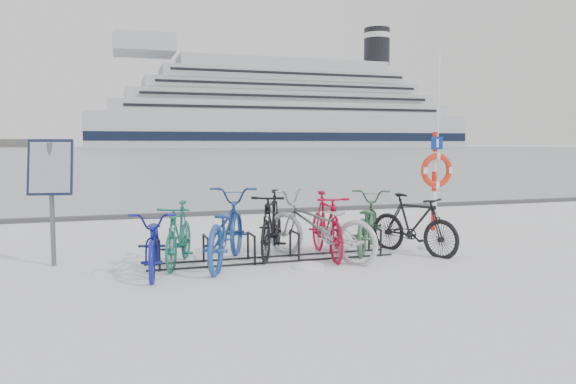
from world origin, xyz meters
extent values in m
plane|color=white|center=(0.00, 0.00, 0.00)|extent=(900.00, 900.00, 0.00)
cube|color=#96A2AA|center=(0.00, 155.00, 0.01)|extent=(400.00, 298.00, 0.02)
cube|color=#3F3F42|center=(0.00, 5.90, 0.05)|extent=(400.00, 0.25, 0.10)
cylinder|color=black|center=(-1.80, -0.22, 0.22)|extent=(0.04, 0.04, 0.44)
cylinder|color=black|center=(-1.80, 0.22, 0.22)|extent=(0.04, 0.04, 0.44)
cylinder|color=black|center=(-1.80, 0.00, 0.44)|extent=(0.04, 0.44, 0.04)
cylinder|color=black|center=(-1.08, -0.22, 0.22)|extent=(0.04, 0.04, 0.44)
cylinder|color=black|center=(-1.08, 0.22, 0.22)|extent=(0.04, 0.04, 0.44)
cylinder|color=black|center=(-1.08, 0.00, 0.44)|extent=(0.04, 0.44, 0.04)
cylinder|color=black|center=(-0.36, -0.22, 0.22)|extent=(0.04, 0.04, 0.44)
cylinder|color=black|center=(-0.36, 0.22, 0.22)|extent=(0.04, 0.04, 0.44)
cylinder|color=black|center=(-0.36, 0.00, 0.44)|extent=(0.04, 0.44, 0.04)
cylinder|color=black|center=(0.36, -0.22, 0.22)|extent=(0.04, 0.04, 0.44)
cylinder|color=black|center=(0.36, 0.22, 0.22)|extent=(0.04, 0.04, 0.44)
cylinder|color=black|center=(0.36, 0.00, 0.44)|extent=(0.04, 0.44, 0.04)
cylinder|color=black|center=(1.08, -0.22, 0.22)|extent=(0.04, 0.04, 0.44)
cylinder|color=black|center=(1.08, 0.22, 0.22)|extent=(0.04, 0.04, 0.44)
cylinder|color=black|center=(1.08, 0.00, 0.44)|extent=(0.04, 0.44, 0.04)
cylinder|color=black|center=(1.80, -0.22, 0.22)|extent=(0.04, 0.04, 0.44)
cylinder|color=black|center=(1.80, 0.22, 0.22)|extent=(0.04, 0.04, 0.44)
cylinder|color=black|center=(1.80, 0.00, 0.44)|extent=(0.04, 0.44, 0.04)
cylinder|color=black|center=(0.00, -0.22, 0.02)|extent=(4.00, 0.03, 0.03)
cylinder|color=black|center=(0.00, 0.22, 0.02)|extent=(4.00, 0.03, 0.03)
cylinder|color=#595B5E|center=(-3.31, 0.67, 0.94)|extent=(0.07, 0.07, 1.88)
cube|color=black|center=(-3.31, 0.64, 1.51)|extent=(0.68, 0.34, 0.85)
cube|color=#8C99AD|center=(-3.31, 0.60, 1.51)|extent=(0.60, 0.27, 0.76)
cylinder|color=red|center=(4.16, 1.94, 0.21)|extent=(0.10, 0.10, 0.42)
cylinder|color=silver|center=(4.16, 1.94, 0.63)|extent=(0.10, 0.10, 0.42)
cylinder|color=red|center=(4.16, 1.94, 1.06)|extent=(0.10, 0.10, 0.42)
cylinder|color=silver|center=(4.16, 1.94, 1.48)|extent=(0.10, 0.10, 0.42)
cylinder|color=red|center=(4.16, 1.94, 1.90)|extent=(0.10, 0.10, 0.42)
torus|color=red|center=(4.16, 1.85, 1.30)|extent=(0.74, 0.12, 0.74)
cube|color=navy|center=(4.16, 1.86, 1.87)|extent=(0.27, 0.03, 0.27)
cylinder|color=silver|center=(4.26, 1.99, 1.92)|extent=(0.03, 0.03, 3.84)
cube|color=silver|center=(63.08, 200.88, 6.27)|extent=(146.22, 27.16, 12.53)
cube|color=black|center=(63.08, 187.25, 4.18)|extent=(146.22, 0.30, 3.13)
cube|color=black|center=(63.08, 214.51, 4.18)|extent=(146.22, 0.30, 3.13)
cube|color=silver|center=(63.08, 200.88, 14.62)|extent=(130.56, 25.07, 4.18)
cube|color=silver|center=(63.08, 200.88, 22.98)|extent=(105.49, 21.93, 4.18)
cube|color=silver|center=(63.08, 200.88, 31.33)|extent=(80.42, 18.80, 4.18)
cube|color=silver|center=(10.86, 200.88, 36.56)|extent=(20.89, 20.89, 6.27)
cylinder|color=black|center=(102.77, 200.88, 40.73)|extent=(10.44, 10.44, 14.62)
cube|color=black|center=(63.08, 188.14, 18.80)|extent=(114.89, 0.20, 12.53)
imported|color=navy|center=(-1.87, -0.26, 0.48)|extent=(0.86, 1.90, 0.96)
imported|color=#186352|center=(-1.47, 0.16, 0.51)|extent=(1.01, 1.75, 1.01)
imported|color=#204691|center=(-0.76, 0.01, 0.59)|extent=(1.63, 2.39, 1.19)
imported|color=black|center=(0.09, 0.40, 0.56)|extent=(1.29, 1.92, 1.13)
imported|color=#B5B8BD|center=(0.74, -0.11, 0.58)|extent=(1.82, 2.26, 1.15)
imported|color=#A7092A|center=(0.94, 0.06, 0.55)|extent=(0.72, 1.89, 1.11)
imported|color=#33623F|center=(1.83, 0.38, 0.53)|extent=(1.69, 2.07, 1.06)
imported|color=black|center=(2.45, -0.15, 0.53)|extent=(1.19, 1.80, 1.05)
ellipsoid|color=white|center=(1.33, 0.55, 0.00)|extent=(0.51, 0.51, 0.18)
ellipsoid|color=white|center=(0.36, -0.67, 0.00)|extent=(0.52, 0.52, 0.18)
ellipsoid|color=white|center=(2.93, 0.12, 0.00)|extent=(0.41, 0.41, 0.14)
ellipsoid|color=white|center=(0.61, 0.84, 0.00)|extent=(0.35, 0.35, 0.12)
ellipsoid|color=white|center=(-2.58, -0.01, 0.00)|extent=(0.36, 0.36, 0.12)
camera|label=1|loc=(-2.49, -8.50, 1.88)|focal=35.00mm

